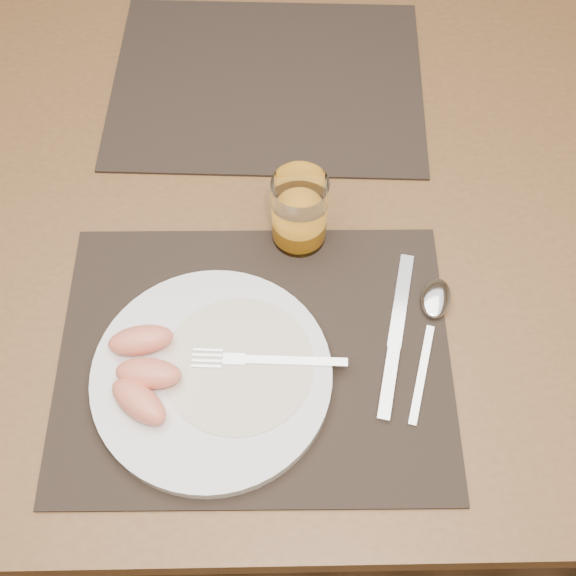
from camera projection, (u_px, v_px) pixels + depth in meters
The scene contains 11 objects.
ground at pixel (273, 410), 1.59m from camera, with size 5.00×5.00×0.00m, color brown.
table at pixel (265, 240), 1.02m from camera, with size 1.40×0.90×0.75m.
placemat_near at pixel (255, 356), 0.83m from camera, with size 0.45×0.35×0.00m, color black.
placemat_far at pixel (267, 82), 1.05m from camera, with size 0.45×0.35×0.00m, color black.
plate at pixel (212, 376), 0.81m from camera, with size 0.27×0.27×0.02m, color white.
plate_dressing at pixel (238, 364), 0.81m from camera, with size 0.17×0.17×0.00m.
fork at pixel (255, 360), 0.81m from camera, with size 0.18×0.03×0.00m.
knife at pixel (394, 347), 0.83m from camera, with size 0.06×0.22×0.01m.
spoon at pixel (434, 309), 0.85m from camera, with size 0.07×0.19×0.01m.
juice_glass at pixel (299, 214), 0.87m from camera, with size 0.07×0.07×0.10m.
grapefruit_wedges at pixel (143, 371), 0.79m from camera, with size 0.09×0.13×0.03m.
Camera 1 is at (0.02, -0.57, 1.51)m, focal length 45.00 mm.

